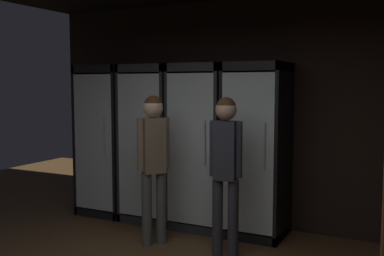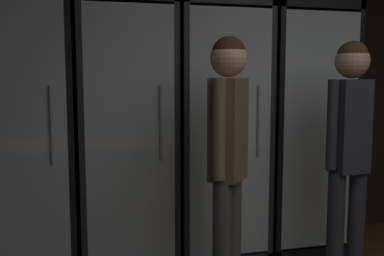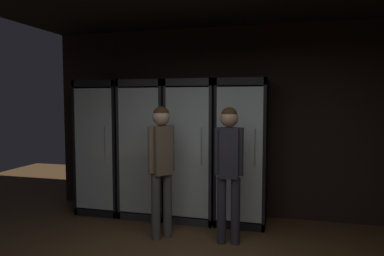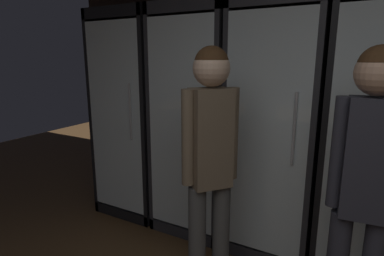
% 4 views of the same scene
% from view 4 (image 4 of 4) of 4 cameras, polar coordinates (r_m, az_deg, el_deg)
% --- Properties ---
extents(wall_back, '(6.00, 0.06, 2.80)m').
position_cam_4_polar(wall_back, '(2.84, 30.41, 7.45)').
color(wall_back, black).
rests_on(wall_back, ground).
extents(cooler_far_left, '(0.68, 0.67, 2.01)m').
position_cam_4_polar(cooler_far_left, '(3.27, -9.45, 2.22)').
color(cooler_far_left, black).
rests_on(cooler_far_left, ground).
extents(cooler_left, '(0.68, 0.67, 2.01)m').
position_cam_4_polar(cooler_left, '(2.89, 1.57, 0.92)').
color(cooler_left, '#2B2B30').
rests_on(cooler_left, ground).
extents(cooler_center, '(0.68, 0.67, 2.01)m').
position_cam_4_polar(cooler_center, '(2.64, 15.24, -0.53)').
color(cooler_center, '#2B2B30').
rests_on(cooler_center, ground).
extents(cooler_right, '(0.68, 0.67, 2.01)m').
position_cam_4_polar(cooler_right, '(2.58, 30.64, -2.45)').
color(cooler_right, black).
rests_on(cooler_right, ground).
extents(shopper_near, '(0.34, 0.22, 1.63)m').
position_cam_4_polar(shopper_near, '(1.77, 29.01, -7.76)').
color(shopper_near, '#2D2D38').
rests_on(shopper_near, ground).
extents(shopper_far, '(0.28, 0.30, 1.64)m').
position_cam_4_polar(shopper_far, '(1.91, 3.34, -4.54)').
color(shopper_far, '#4C4C4C').
rests_on(shopper_far, ground).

